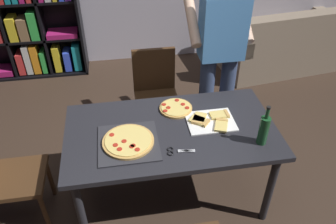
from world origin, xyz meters
TOP-DOWN VIEW (x-y plane):
  - ground_plane at (0.00, 0.00)m, footprint 12.00×12.00m
  - dining_table at (0.00, 0.00)m, footprint 1.57×0.86m
  - chair_far_side at (0.00, 0.91)m, footprint 0.42×0.42m
  - chair_left_end at (-1.27, 0.00)m, footprint 0.42×0.42m
  - couch at (1.91, 1.99)m, footprint 1.79×1.06m
  - bookshelf at (-1.47, 2.37)m, footprint 1.40×0.35m
  - person_serving_pizza at (0.55, 0.69)m, footprint 0.55×0.54m
  - pepperoni_pizza_on_tray at (-0.33, -0.10)m, footprint 0.42×0.42m
  - pizza_slices_on_towel at (0.31, 0.04)m, footprint 0.36×0.30m
  - wine_bottle at (0.60, -0.24)m, footprint 0.07×0.07m
  - kitchen_scissors at (-0.01, -0.24)m, footprint 0.20×0.09m
  - second_pizza_plain at (0.08, 0.24)m, footprint 0.26×0.26m

SIDE VIEW (x-z plane):
  - ground_plane at x=0.00m, z-range 0.00..0.00m
  - couch at x=1.91m, z-range -0.12..0.73m
  - chair_far_side at x=0.00m, z-range 0.06..0.96m
  - chair_left_end at x=-1.27m, z-range 0.06..0.96m
  - dining_table at x=0.00m, z-range 0.30..1.05m
  - kitchen_scissors at x=-0.01m, z-range 0.75..0.76m
  - second_pizza_plain at x=0.08m, z-range 0.75..0.78m
  - pizza_slices_on_towel at x=0.31m, z-range 0.75..0.78m
  - pepperoni_pizza_on_tray at x=-0.33m, z-range 0.75..0.78m
  - wine_bottle at x=0.60m, z-range 0.71..1.03m
  - bookshelf at x=-1.47m, z-range 0.00..1.95m
  - person_serving_pizza at x=0.55m, z-range 0.12..1.87m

